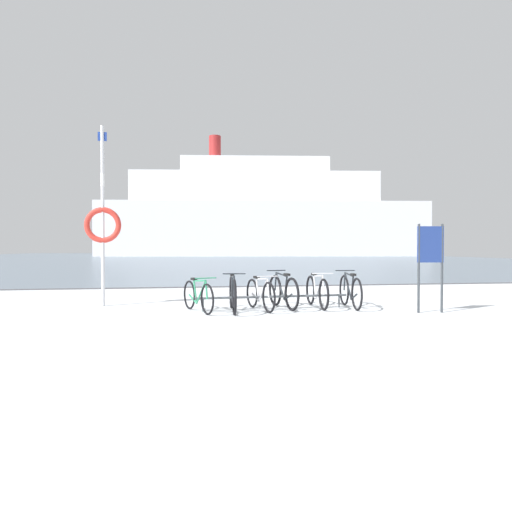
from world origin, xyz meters
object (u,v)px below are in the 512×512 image
object	(u,v)px
bicycle_1	(233,294)
rescue_post	(103,221)
ferry_ship	(260,216)
bicycle_0	(198,296)
info_sign	(430,253)
bicycle_2	(260,294)
bicycle_3	(283,291)
bicycle_5	(350,291)
bicycle_4	(317,291)

from	to	relation	value
bicycle_1	rescue_post	xyz separation A→B (m)	(-2.86, 1.41, 1.58)
rescue_post	ferry_ship	distance (m)	67.39
bicycle_0	ferry_ship	bearing A→B (deg)	79.10
info_sign	bicycle_2	bearing A→B (deg)	164.63
bicycle_3	bicycle_0	bearing A→B (deg)	-171.36
bicycle_1	rescue_post	distance (m)	3.56
bicycle_2	bicycle_5	bearing A→B (deg)	2.04
bicycle_3	info_sign	distance (m)	3.21
bicycle_0	ferry_ship	distance (m)	68.41
bicycle_2	bicycle_3	size ratio (longest dim) A/B	0.95
info_sign	ferry_ship	xyz separation A→B (m)	(8.13, 67.76, 5.52)
info_sign	ferry_ship	size ratio (longest dim) A/B	0.03
bicycle_2	bicycle_5	xyz separation A→B (m)	(2.06, 0.07, 0.03)
bicycle_4	bicycle_2	bearing A→B (deg)	-169.05
bicycle_0	bicycle_1	size ratio (longest dim) A/B	0.86
bicycle_0	bicycle_4	bearing A→B (deg)	6.85
bicycle_2	bicycle_0	bearing A→B (deg)	-177.35
bicycle_2	rescue_post	xyz separation A→B (m)	(-3.46, 1.30, 1.61)
bicycle_3	ferry_ship	world-z (taller)	ferry_ship
bicycle_1	bicycle_2	bearing A→B (deg)	10.44
bicycle_0	bicycle_2	xyz separation A→B (m)	(1.33, 0.06, 0.01)
ferry_ship	bicycle_3	bearing A→B (deg)	-99.37
info_sign	rescue_post	xyz separation A→B (m)	(-6.88, 2.24, 0.72)
bicycle_2	bicycle_4	xyz separation A→B (m)	(1.34, 0.26, 0.02)
bicycle_4	bicycle_5	xyz separation A→B (m)	(0.72, -0.19, 0.01)
bicycle_0	info_sign	world-z (taller)	info_sign
bicycle_2	info_sign	bearing A→B (deg)	-15.37
bicycle_5	rescue_post	xyz separation A→B (m)	(-5.53, 1.23, 1.59)
bicycle_5	bicycle_3	bearing A→B (deg)	174.25
bicycle_2	info_sign	distance (m)	3.66
bicycle_1	rescue_post	size ratio (longest dim) A/B	0.43
bicycle_4	bicycle_5	bearing A→B (deg)	-14.55
bicycle_3	info_sign	xyz separation A→B (m)	(2.86, -1.17, 0.86)
bicycle_4	bicycle_5	world-z (taller)	bicycle_5
bicycle_5	info_sign	bearing A→B (deg)	-36.81
bicycle_2	bicycle_5	distance (m)	2.07
bicycle_2	ferry_ship	xyz separation A→B (m)	(11.55, 66.82, 6.41)
bicycle_4	ferry_ship	world-z (taller)	ferry_ship
bicycle_3	ferry_ship	size ratio (longest dim) A/B	0.03
bicycle_0	info_sign	size ratio (longest dim) A/B	0.83
bicycle_2	ferry_ship	bearing A→B (deg)	80.19
bicycle_2	bicycle_3	xyz separation A→B (m)	(0.56, 0.23, 0.03)
bicycle_0	bicycle_3	xyz separation A→B (m)	(1.89, 0.29, 0.04)
bicycle_0	bicycle_5	xyz separation A→B (m)	(3.40, 0.14, 0.03)
bicycle_5	info_sign	size ratio (longest dim) A/B	0.91
bicycle_0	bicycle_4	xyz separation A→B (m)	(2.68, 0.32, 0.02)
bicycle_2	info_sign	size ratio (longest dim) A/B	0.86
bicycle_2	rescue_post	size ratio (longest dim) A/B	0.38
bicycle_0	bicycle_5	distance (m)	3.40
rescue_post	info_sign	bearing A→B (deg)	-18.04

